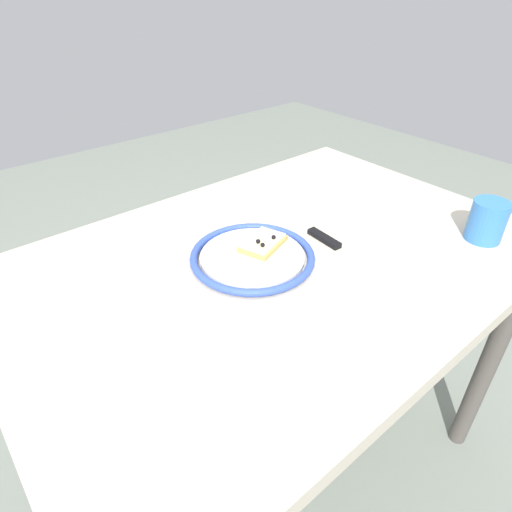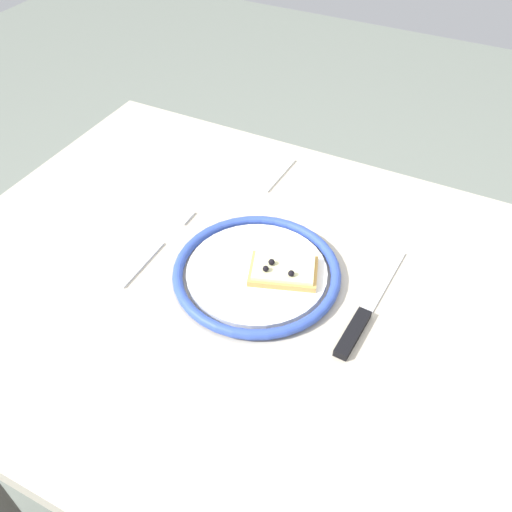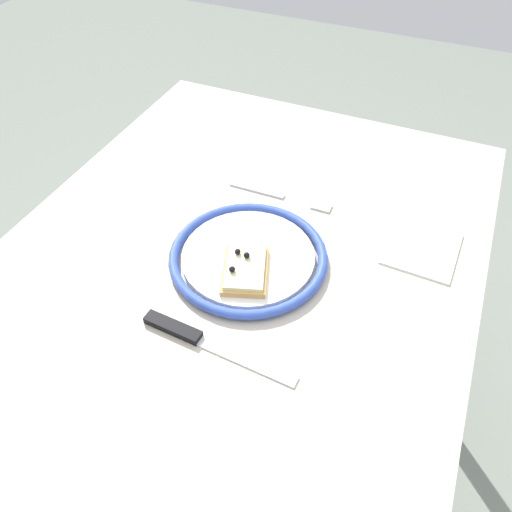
% 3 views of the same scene
% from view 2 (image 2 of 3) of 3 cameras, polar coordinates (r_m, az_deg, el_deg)
% --- Properties ---
extents(ground_plane, '(6.00, 6.00, 0.00)m').
position_cam_2_polar(ground_plane, '(1.48, 1.78, -24.33)').
color(ground_plane, slate).
extents(dining_table, '(1.13, 0.78, 0.76)m').
position_cam_2_polar(dining_table, '(0.89, 2.73, -8.25)').
color(dining_table, '#BCB29E').
rests_on(dining_table, ground_plane).
extents(plate, '(0.26, 0.26, 0.02)m').
position_cam_2_polar(plate, '(0.85, 0.07, -1.70)').
color(plate, white).
rests_on(plate, dining_table).
extents(pizza_slice_near, '(0.12, 0.10, 0.03)m').
position_cam_2_polar(pizza_slice_near, '(0.83, 2.85, -1.45)').
color(pizza_slice_near, tan).
rests_on(pizza_slice_near, plate).
extents(knife, '(0.03, 0.24, 0.01)m').
position_cam_2_polar(knife, '(0.80, 10.92, -6.33)').
color(knife, silver).
rests_on(knife, dining_table).
extents(fork, '(0.02, 0.20, 0.00)m').
position_cam_2_polar(fork, '(0.91, -10.06, 1.12)').
color(fork, silver).
rests_on(fork, dining_table).
extents(napkin, '(0.13, 0.12, 0.00)m').
position_cam_2_polar(napkin, '(1.07, -0.33, 9.29)').
color(napkin, white).
rests_on(napkin, dining_table).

